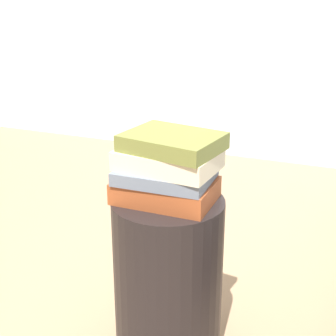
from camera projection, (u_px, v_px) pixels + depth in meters
name	position (u px, v px, depth m)	size (l,w,h in m)	color
side_table	(168.00, 279.00, 1.56)	(0.34, 0.34, 0.53)	black
book_rust	(166.00, 190.00, 1.46)	(0.28, 0.19, 0.06)	#994723
book_slate	(165.00, 174.00, 1.44)	(0.26, 0.20, 0.04)	slate
book_cream	(169.00, 159.00, 1.42)	(0.27, 0.19, 0.06)	beige
book_olive	(172.00, 142.00, 1.40)	(0.26, 0.20, 0.05)	olive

